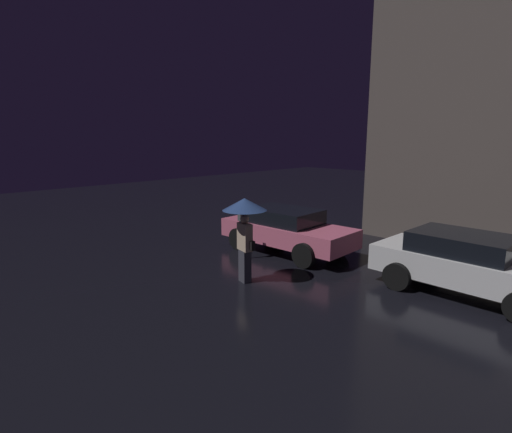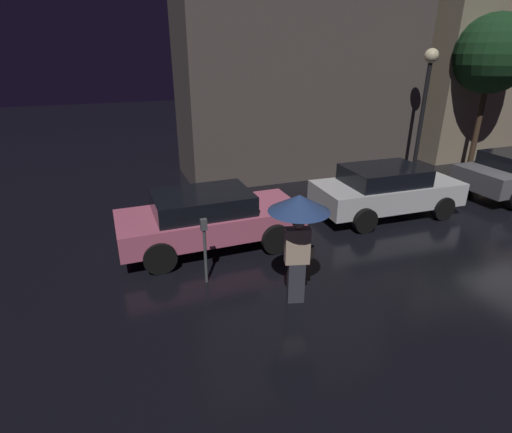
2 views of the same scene
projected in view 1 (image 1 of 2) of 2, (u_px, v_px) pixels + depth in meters
parked_car_pink at (286, 229)px, 12.18m from camera, size 4.18×1.90×1.34m
parked_car_white at (466, 263)px, 8.91m from camera, size 4.02×1.91×1.37m
pedestrian_with_umbrella at (245, 216)px, 9.47m from camera, size 1.06×1.06×2.07m
parking_meter at (240, 231)px, 11.40m from camera, size 0.12×0.10×1.36m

